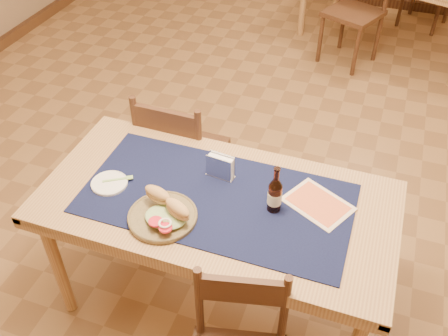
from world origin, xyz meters
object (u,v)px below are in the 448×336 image
(main_table, at_px, (217,211))
(sandwich_plate, at_px, (164,213))
(chair_main_far, at_px, (181,154))
(beer_bottle, at_px, (275,194))
(napkin_holder, at_px, (220,167))

(main_table, xyz_separation_m, sandwich_plate, (-0.17, -0.19, 0.12))
(chair_main_far, bearing_deg, beer_bottle, -37.52)
(main_table, relative_size, chair_main_far, 1.74)
(main_table, bearing_deg, napkin_holder, 103.04)
(chair_main_far, bearing_deg, main_table, -52.13)
(main_table, height_order, napkin_holder, napkin_holder)
(main_table, bearing_deg, sandwich_plate, -130.83)
(main_table, relative_size, beer_bottle, 6.85)
(sandwich_plate, height_order, napkin_holder, napkin_holder)
(sandwich_plate, bearing_deg, chair_main_far, 109.05)
(main_table, height_order, sandwich_plate, sandwich_plate)
(chair_main_far, relative_size, sandwich_plate, 3.07)
(main_table, distance_m, chair_main_far, 0.71)
(sandwich_plate, bearing_deg, main_table, 49.17)
(chair_main_far, bearing_deg, napkin_holder, -45.67)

